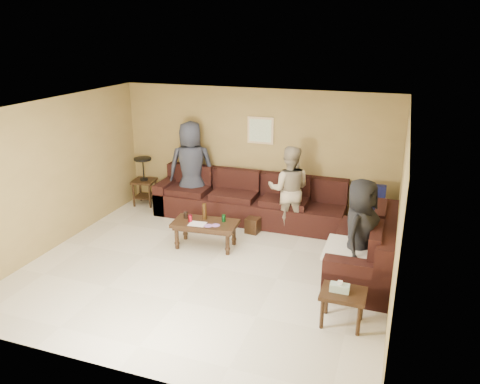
# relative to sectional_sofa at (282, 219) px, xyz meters

# --- Properties ---
(room) EXTENTS (5.60, 5.50, 2.50)m
(room) POSITION_rel_sectional_sofa_xyz_m (-0.81, -1.52, 1.34)
(room) COLOR beige
(room) RESTS_ON ground
(sectional_sofa) EXTENTS (4.65, 2.90, 0.97)m
(sectional_sofa) POSITION_rel_sectional_sofa_xyz_m (0.00, 0.00, 0.00)
(sectional_sofa) COLOR black
(sectional_sofa) RESTS_ON ground
(coffee_table) EXTENTS (1.14, 0.64, 0.74)m
(coffee_table) POSITION_rel_sectional_sofa_xyz_m (-1.13, -0.85, 0.06)
(coffee_table) COLOR #311D10
(coffee_table) RESTS_ON ground
(end_table_left) EXTENTS (0.51, 0.51, 1.02)m
(end_table_left) POSITION_rel_sectional_sofa_xyz_m (-3.15, 0.62, 0.21)
(end_table_left) COLOR #311D10
(end_table_left) RESTS_ON ground
(side_table_right) EXTENTS (0.56, 0.46, 0.61)m
(side_table_right) POSITION_rel_sectional_sofa_xyz_m (1.38, -2.34, 0.07)
(side_table_right) COLOR #311D10
(side_table_right) RESTS_ON ground
(waste_bin) EXTENTS (0.26, 0.26, 0.28)m
(waste_bin) POSITION_rel_sectional_sofa_xyz_m (-0.54, -0.02, -0.18)
(waste_bin) COLOR #311D10
(waste_bin) RESTS_ON ground
(wall_art) EXTENTS (0.52, 0.04, 0.52)m
(wall_art) POSITION_rel_sectional_sofa_xyz_m (-0.71, 0.96, 1.37)
(wall_art) COLOR tan
(wall_art) RESTS_ON ground
(person_left) EXTENTS (1.07, 0.89, 1.86)m
(person_left) POSITION_rel_sectional_sofa_xyz_m (-2.03, 0.58, 0.61)
(person_left) COLOR #292C39
(person_left) RESTS_ON ground
(person_middle) EXTENTS (0.87, 0.73, 1.61)m
(person_middle) POSITION_rel_sectional_sofa_xyz_m (0.04, 0.29, 0.48)
(person_middle) COLOR tan
(person_middle) RESTS_ON ground
(person_right) EXTENTS (0.70, 0.90, 1.61)m
(person_right) POSITION_rel_sectional_sofa_xyz_m (1.44, -1.26, 0.48)
(person_right) COLOR black
(person_right) RESTS_ON ground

